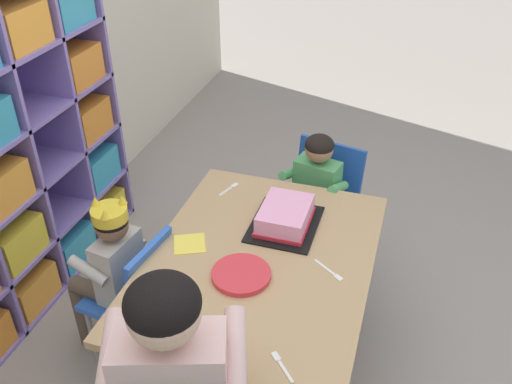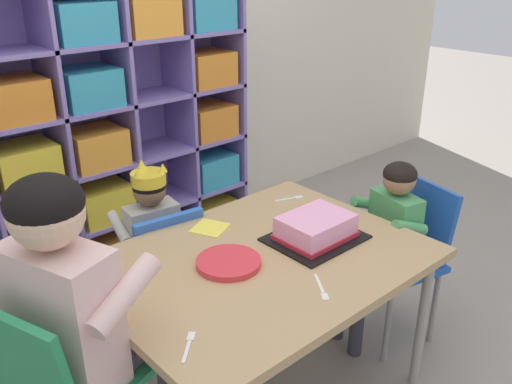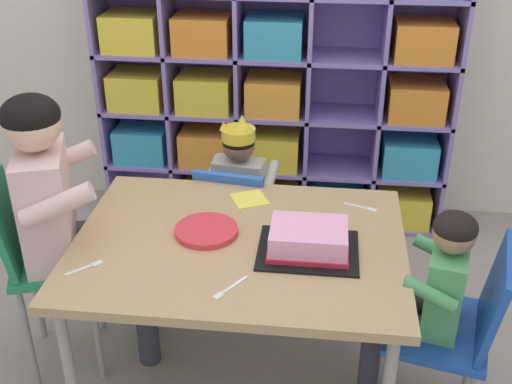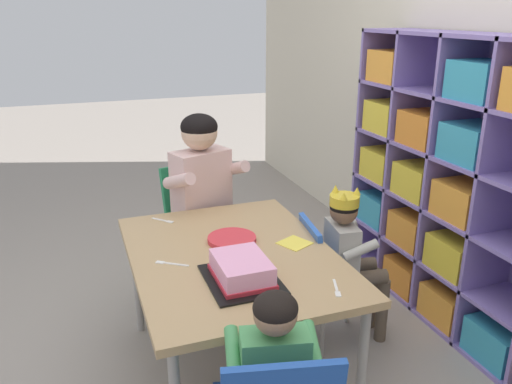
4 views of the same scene
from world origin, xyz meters
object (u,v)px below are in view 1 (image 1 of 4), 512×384
(child_with_crown, at_px, (110,261))
(fork_scattered_mid_table, at_px, (230,188))
(paper_plate_stack, at_px, (241,275))
(guest_at_table_side, at_px, (312,194))
(birthday_cake_on_tray, at_px, (285,217))
(activity_table, at_px, (260,268))
(fork_at_table_front_edge, at_px, (281,365))
(adult_helper_seated, at_px, (176,372))
(classroom_chair_blue, at_px, (136,291))
(fork_by_napkin, at_px, (330,271))
(classroom_chair_guest_side, at_px, (320,201))

(child_with_crown, relative_size, fork_scattered_mid_table, 6.57)
(paper_plate_stack, bearing_deg, guest_at_table_side, -7.72)
(guest_at_table_side, distance_m, birthday_cake_on_tray, 0.42)
(activity_table, relative_size, birthday_cake_on_tray, 3.39)
(birthday_cake_on_tray, bearing_deg, fork_at_table_front_edge, -165.84)
(paper_plate_stack, bearing_deg, fork_at_table_front_edge, -144.17)
(adult_helper_seated, height_order, paper_plate_stack, adult_helper_seated)
(guest_at_table_side, distance_m, paper_plate_stack, 0.76)
(guest_at_table_side, xyz_separation_m, paper_plate_stack, (-0.75, 0.10, 0.11))
(child_with_crown, bearing_deg, adult_helper_seated, 53.55)
(activity_table, relative_size, child_with_crown, 1.37)
(activity_table, relative_size, guest_at_table_side, 1.37)
(adult_helper_seated, height_order, guest_at_table_side, adult_helper_seated)
(paper_plate_stack, bearing_deg, classroom_chair_blue, 86.59)
(guest_at_table_side, height_order, birthday_cake_on_tray, guest_at_table_side)
(classroom_chair_blue, height_order, child_with_crown, child_with_crown)
(activity_table, xyz_separation_m, adult_helper_seated, (-0.62, 0.06, 0.11))
(fork_at_table_front_edge, bearing_deg, fork_by_napkin, 129.33)
(activity_table, bearing_deg, child_with_crown, 96.94)
(child_with_crown, bearing_deg, fork_at_table_front_edge, 73.19)
(classroom_chair_blue, bearing_deg, fork_scattered_mid_table, 162.74)
(fork_at_table_front_edge, relative_size, fork_by_napkin, 0.80)
(child_with_crown, height_order, guest_at_table_side, child_with_crown)
(classroom_chair_blue, xyz_separation_m, fork_at_table_front_edge, (-0.37, -0.72, 0.24))
(paper_plate_stack, bearing_deg, fork_scattered_mid_table, 23.89)
(child_with_crown, relative_size, classroom_chair_guest_side, 1.17)
(fork_by_napkin, bearing_deg, adult_helper_seated, 96.47)
(adult_helper_seated, relative_size, birthday_cake_on_tray, 3.32)
(paper_plate_stack, bearing_deg, activity_table, -16.38)
(classroom_chair_blue, relative_size, fork_at_table_front_edge, 6.45)
(guest_at_table_side, height_order, fork_scattered_mid_table, guest_at_table_side)
(child_with_crown, xyz_separation_m, birthday_cake_on_tray, (0.31, -0.65, 0.15))
(birthday_cake_on_tray, bearing_deg, adult_helper_seated, 173.64)
(child_with_crown, xyz_separation_m, fork_by_napkin, (0.08, -0.88, 0.11))
(classroom_chair_blue, relative_size, adult_helper_seated, 0.60)
(classroom_chair_guest_side, bearing_deg, fork_by_napkin, -63.23)
(paper_plate_stack, height_order, fork_by_napkin, paper_plate_stack)
(fork_scattered_mid_table, xyz_separation_m, fork_at_table_front_edge, (-0.87, -0.48, 0.00))
(child_with_crown, distance_m, paper_plate_stack, 0.60)
(activity_table, bearing_deg, fork_by_napkin, -88.49)
(fork_by_napkin, bearing_deg, paper_plate_stack, 56.35)
(birthday_cake_on_tray, bearing_deg, fork_by_napkin, -134.18)
(classroom_chair_guest_side, xyz_separation_m, guest_at_table_side, (-0.11, 0.02, 0.10))
(classroom_chair_guest_side, distance_m, fork_by_napkin, 0.78)
(guest_at_table_side, bearing_deg, classroom_chair_blue, -115.61)
(activity_table, xyz_separation_m, fork_at_table_front_edge, (-0.45, -0.21, 0.05))
(birthday_cake_on_tray, bearing_deg, activity_table, 171.30)
(classroom_chair_blue, relative_size, fork_by_napkin, 5.15)
(child_with_crown, relative_size, fork_by_napkin, 6.43)
(fork_at_table_front_edge, bearing_deg, fork_scattered_mid_table, 165.52)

